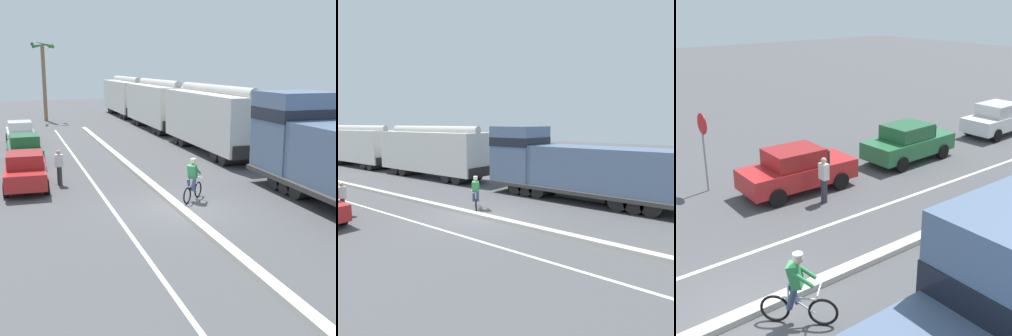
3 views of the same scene
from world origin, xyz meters
TOP-DOWN VIEW (x-y plane):
  - ground_plane at (0.00, 0.00)m, footprint 120.00×120.00m
  - median_curb at (0.00, 6.00)m, footprint 0.36×36.00m
  - lane_stripe at (-2.40, 6.00)m, footprint 0.14×36.00m
  - parked_car_red at (-5.33, 4.86)m, footprint 1.96×4.26m
  - parked_car_green at (-5.22, 10.46)m, footprint 1.95×4.26m
  - parked_car_white at (-5.30, 17.09)m, footprint 1.94×4.26m
  - cyclist at (0.90, 0.78)m, footprint 1.26×1.24m
  - stop_sign at (-7.36, 2.32)m, footprint 0.76×0.08m
  - pedestrian_by_cars at (-3.89, 4.99)m, footprint 0.34×0.22m

SIDE VIEW (x-z plane):
  - ground_plane at x=0.00m, z-range 0.00..0.00m
  - lane_stripe at x=-2.40m, z-range 0.00..0.01m
  - median_curb at x=0.00m, z-range 0.00..0.16m
  - parked_car_red at x=-5.33m, z-range 0.01..1.63m
  - parked_car_green at x=-5.22m, z-range 0.01..1.63m
  - parked_car_white at x=-5.30m, z-range 0.01..1.63m
  - cyclist at x=0.90m, z-range -0.04..1.67m
  - pedestrian_by_cars at x=-3.89m, z-range 0.04..1.66m
  - stop_sign at x=-7.36m, z-range 0.58..3.46m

